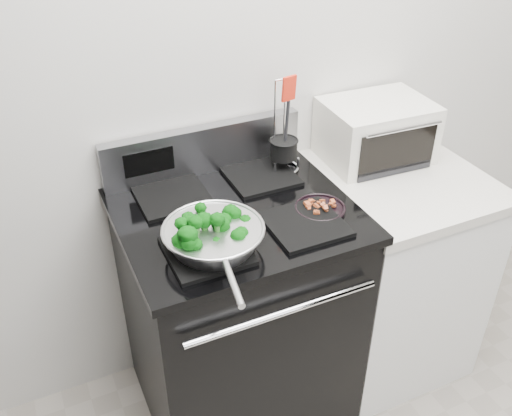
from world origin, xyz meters
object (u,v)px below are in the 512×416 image
gas_range (238,311)px  utensil_holder (284,154)px  bacon_plate (320,206)px  toaster_oven (376,131)px  skillet (214,236)px

gas_range → utensil_holder: bearing=34.1°
gas_range → bacon_plate: (0.26, -0.11, 0.48)m
utensil_holder → toaster_oven: size_ratio=0.88×
toaster_oven → utensil_holder: bearing=179.8°
gas_range → toaster_oven: size_ratio=2.70×
utensil_holder → toaster_oven: 0.40m
skillet → toaster_oven: size_ratio=1.19×
bacon_plate → skillet: bearing=-172.7°
skillet → utensil_holder: bearing=49.2°
skillet → bacon_plate: skillet is taller
gas_range → skillet: 0.56m
utensil_holder → toaster_oven: utensil_holder is taller
gas_range → utensil_holder: utensil_holder is taller
bacon_plate → utensil_holder: 0.31m
gas_range → bacon_plate: 0.56m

